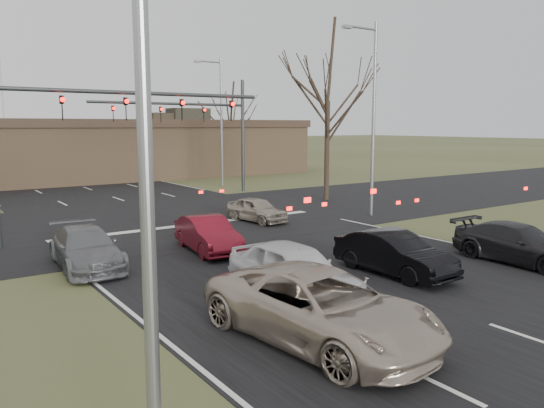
{
  "coord_description": "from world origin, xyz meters",
  "views": [
    {
      "loc": [
        -11.32,
        -9.94,
        4.8
      ],
      "look_at": [
        -0.61,
        5.47,
        2.0
      ],
      "focal_mm": 35.0,
      "sensor_mm": 36.0,
      "label": 1
    }
  ],
  "objects_px": {
    "mast_arm_far": "(208,122)",
    "car_charcoal_sedan": "(519,244)",
    "car_silver_suv": "(320,307)",
    "streetlight_left": "(157,56)",
    "car_silver_ahead": "(257,210)",
    "building": "(86,150)",
    "car_red_ahead": "(208,234)",
    "streetlight_right_far": "(219,115)",
    "car_white_sedan": "(294,270)",
    "car_grey_ahead": "(86,248)",
    "car_black_hatch": "(394,253)",
    "mast_arm_near": "(78,118)",
    "streetlight_right_near": "(371,110)"
  },
  "relations": [
    {
      "from": "streetlight_right_near",
      "to": "car_charcoal_sedan",
      "type": "xyz_separation_m",
      "value": [
        -2.67,
        -10.0,
        -4.9
      ]
    },
    {
      "from": "mast_arm_far",
      "to": "car_silver_suv",
      "type": "xyz_separation_m",
      "value": [
        -10.18,
        -24.28,
        -4.21
      ]
    },
    {
      "from": "mast_arm_near",
      "to": "car_silver_suv",
      "type": "xyz_separation_m",
      "value": [
        1.23,
        -14.28,
        -4.27
      ]
    },
    {
      "from": "streetlight_left",
      "to": "car_black_hatch",
      "type": "xyz_separation_m",
      "value": [
        10.26,
        5.5,
        -4.89
      ]
    },
    {
      "from": "mast_arm_far",
      "to": "car_grey_ahead",
      "type": "bearing_deg",
      "value": -130.33
    },
    {
      "from": "car_white_sedan",
      "to": "car_red_ahead",
      "type": "distance_m",
      "value": 6.22
    },
    {
      "from": "streetlight_left",
      "to": "streetlight_right_far",
      "type": "xyz_separation_m",
      "value": [
        18.14,
        31.0,
        0.0
      ]
    },
    {
      "from": "car_black_hatch",
      "to": "car_grey_ahead",
      "type": "xyz_separation_m",
      "value": [
        -7.94,
        6.55,
        -0.02
      ]
    },
    {
      "from": "car_black_hatch",
      "to": "car_charcoal_sedan",
      "type": "distance_m",
      "value": 4.95
    },
    {
      "from": "building",
      "to": "car_silver_suv",
      "type": "relative_size",
      "value": 7.32
    },
    {
      "from": "streetlight_right_far",
      "to": "streetlight_left",
      "type": "bearing_deg",
      "value": -120.34
    },
    {
      "from": "car_silver_suv",
      "to": "car_red_ahead",
      "type": "distance_m",
      "value": 9.24
    },
    {
      "from": "mast_arm_far",
      "to": "streetlight_right_far",
      "type": "distance_m",
      "value": 5.12
    },
    {
      "from": "car_white_sedan",
      "to": "mast_arm_far",
      "type": "bearing_deg",
      "value": 65.31
    },
    {
      "from": "building",
      "to": "car_silver_ahead",
      "type": "xyz_separation_m",
      "value": [
        1.0,
        -26.0,
        -2.05
      ]
    },
    {
      "from": "mast_arm_far",
      "to": "streetlight_right_far",
      "type": "height_order",
      "value": "streetlight_right_far"
    },
    {
      "from": "car_red_ahead",
      "to": "car_silver_ahead",
      "type": "bearing_deg",
      "value": 47.5
    },
    {
      "from": "car_silver_suv",
      "to": "car_charcoal_sedan",
      "type": "relative_size",
      "value": 1.23
    },
    {
      "from": "streetlight_left",
      "to": "car_black_hatch",
      "type": "height_order",
      "value": "streetlight_left"
    },
    {
      "from": "streetlight_right_far",
      "to": "car_white_sedan",
      "type": "relative_size",
      "value": 2.19
    },
    {
      "from": "car_white_sedan",
      "to": "car_red_ahead",
      "type": "relative_size",
      "value": 1.12
    },
    {
      "from": "car_red_ahead",
      "to": "streetlight_right_far",
      "type": "bearing_deg",
      "value": 66.69
    },
    {
      "from": "mast_arm_near",
      "to": "car_red_ahead",
      "type": "height_order",
      "value": "mast_arm_near"
    },
    {
      "from": "mast_arm_far",
      "to": "car_white_sedan",
      "type": "distance_m",
      "value": 23.56
    },
    {
      "from": "mast_arm_near",
      "to": "car_silver_suv",
      "type": "bearing_deg",
      "value": -85.08
    },
    {
      "from": "mast_arm_near",
      "to": "streetlight_right_near",
      "type": "relative_size",
      "value": 1.21
    },
    {
      "from": "building",
      "to": "mast_arm_far",
      "type": "xyz_separation_m",
      "value": [
        4.18,
        -15.0,
        2.35
      ]
    },
    {
      "from": "car_white_sedan",
      "to": "car_grey_ahead",
      "type": "xyz_separation_m",
      "value": [
        -3.91,
        6.5,
        -0.1
      ]
    },
    {
      "from": "streetlight_left",
      "to": "car_black_hatch",
      "type": "bearing_deg",
      "value": 28.21
    },
    {
      "from": "mast_arm_far",
      "to": "car_black_hatch",
      "type": "distance_m",
      "value": 22.43
    },
    {
      "from": "streetlight_left",
      "to": "car_charcoal_sedan",
      "type": "bearing_deg",
      "value": 14.97
    },
    {
      "from": "mast_arm_near",
      "to": "car_grey_ahead",
      "type": "xyz_separation_m",
      "value": [
        -1.27,
        -4.94,
        -4.39
      ]
    },
    {
      "from": "building",
      "to": "car_white_sedan",
      "type": "relative_size",
      "value": 9.28
    },
    {
      "from": "car_white_sedan",
      "to": "car_grey_ahead",
      "type": "height_order",
      "value": "car_white_sedan"
    },
    {
      "from": "streetlight_left",
      "to": "streetlight_right_near",
      "type": "height_order",
      "value": "same"
    },
    {
      "from": "streetlight_left",
      "to": "car_red_ahead",
      "type": "xyz_separation_m",
      "value": [
        6.81,
        11.74,
        -4.91
      ]
    },
    {
      "from": "mast_arm_far",
      "to": "streetlight_right_near",
      "type": "relative_size",
      "value": 1.11
    },
    {
      "from": "car_grey_ahead",
      "to": "mast_arm_near",
      "type": "bearing_deg",
      "value": 79.38
    },
    {
      "from": "mast_arm_far",
      "to": "car_red_ahead",
      "type": "xyz_separation_m",
      "value": [
        -8.2,
        -15.26,
        -4.35
      ]
    },
    {
      "from": "car_silver_suv",
      "to": "car_silver_ahead",
      "type": "distance_m",
      "value": 15.01
    },
    {
      "from": "building",
      "to": "car_red_ahead",
      "type": "distance_m",
      "value": 30.59
    },
    {
      "from": "car_grey_ahead",
      "to": "streetlight_left",
      "type": "bearing_deg",
      "value": -97.1
    },
    {
      "from": "streetlight_right_near",
      "to": "car_white_sedan",
      "type": "relative_size",
      "value": 2.19
    },
    {
      "from": "car_black_hatch",
      "to": "car_charcoal_sedan",
      "type": "relative_size",
      "value": 0.9
    },
    {
      "from": "mast_arm_far",
      "to": "car_charcoal_sedan",
      "type": "relative_size",
      "value": 2.37
    },
    {
      "from": "mast_arm_far",
      "to": "car_grey_ahead",
      "type": "relative_size",
      "value": 2.38
    },
    {
      "from": "mast_arm_near",
      "to": "mast_arm_far",
      "type": "bearing_deg",
      "value": 41.22
    },
    {
      "from": "car_red_ahead",
      "to": "car_silver_ahead",
      "type": "distance_m",
      "value": 6.58
    },
    {
      "from": "building",
      "to": "car_silver_ahead",
      "type": "height_order",
      "value": "building"
    },
    {
      "from": "car_white_sedan",
      "to": "car_charcoal_sedan",
      "type": "height_order",
      "value": "car_white_sedan"
    }
  ]
}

